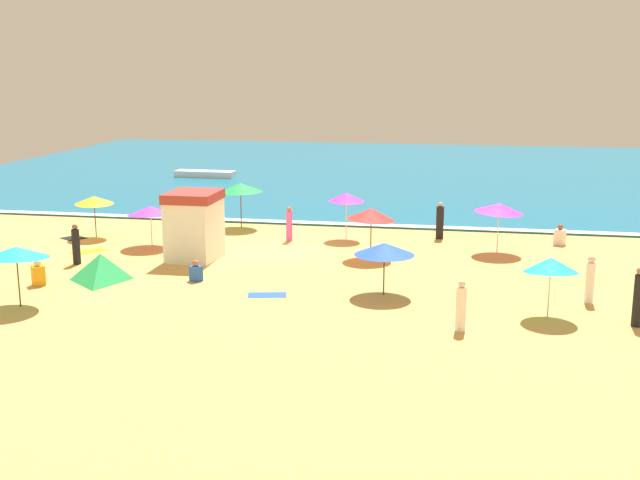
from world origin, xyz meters
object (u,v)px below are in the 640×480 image
at_px(lifeguard_cabana, 194,225).
at_px(beach_umbrella_6, 371,214).
at_px(beachgoer_3, 196,272).
at_px(beachgoer_7, 440,222).
at_px(beachgoer_5, 289,225).
at_px(beach_umbrella_4, 16,252).
at_px(small_boat_0, 205,174).
at_px(beach_umbrella_2, 551,265).
at_px(beach_umbrella_0, 499,208).
at_px(beachgoer_2, 560,236).
at_px(beach_umbrella_1, 384,249).
at_px(beachgoer_1, 38,274).
at_px(beachgoer_6, 638,298).
at_px(beach_umbrella_3, 241,188).
at_px(beachgoer_4, 76,245).
at_px(beach_tent, 101,266).
at_px(beachgoer_8, 590,280).
at_px(beach_umbrella_7, 151,211).
at_px(beach_umbrella_5, 346,197).
at_px(beachgoer_0, 461,307).
at_px(beach_umbrella_8, 94,200).

relative_size(lifeguard_cabana, beach_umbrella_6, 1.31).
relative_size(beachgoer_3, beachgoer_7, 0.47).
relative_size(beachgoer_5, beachgoer_7, 0.92).
distance_m(beach_umbrella_4, small_boat_0, 31.68).
bearing_deg(beach_umbrella_2, beach_umbrella_0, 98.37).
height_order(beachgoer_2, small_boat_0, beachgoer_2).
height_order(beach_umbrella_1, small_boat_0, beach_umbrella_1).
bearing_deg(beach_umbrella_4, beachgoer_1, 107.20).
bearing_deg(beach_umbrella_0, beachgoer_2, 37.25).
relative_size(beachgoer_7, small_boat_0, 0.40).
bearing_deg(lifeguard_cabana, beachgoer_6, -19.54).
bearing_deg(beach_umbrella_3, beachgoer_5, -40.70).
xyz_separation_m(beachgoer_2, beachgoer_5, (-12.32, -1.48, 0.37)).
xyz_separation_m(beach_umbrella_0, beachgoer_4, (-17.08, -5.23, -1.20)).
relative_size(beach_tent, beachgoer_8, 1.64).
bearing_deg(beachgoer_8, beachgoer_5, 147.84).
bearing_deg(beach_umbrella_1, beach_umbrella_7, 152.69).
bearing_deg(beachgoer_2, beach_umbrella_5, -176.70).
bearing_deg(beach_umbrella_2, beachgoer_2, 82.18).
height_order(beach_umbrella_5, beachgoer_0, beach_umbrella_5).
relative_size(beach_umbrella_2, beachgoer_0, 1.32).
xyz_separation_m(beachgoer_2, beachgoer_7, (-5.44, 0.32, 0.41)).
relative_size(beach_umbrella_5, beach_umbrella_6, 1.08).
relative_size(beach_umbrella_3, beach_umbrella_8, 1.05).
relative_size(beach_umbrella_8, beachgoer_6, 1.31).
distance_m(beach_umbrella_6, beachgoer_4, 12.26).
height_order(beach_umbrella_0, beach_umbrella_4, beach_umbrella_0).
height_order(beach_umbrella_3, beach_umbrella_5, beach_umbrella_3).
distance_m(beach_umbrella_0, beachgoer_5, 9.57).
xyz_separation_m(beach_umbrella_1, beachgoer_0, (2.74, -3.50, -0.91)).
distance_m(beach_umbrella_7, beachgoer_7, 13.39).
distance_m(beach_tent, beachgoer_1, 2.27).
xyz_separation_m(beach_umbrella_4, beachgoer_4, (-0.95, 5.81, -1.10)).
bearing_deg(small_boat_0, beachgoer_4, -82.96).
distance_m(beach_umbrella_6, beach_umbrella_8, 13.50).
bearing_deg(beachgoer_5, lifeguard_cabana, -126.41).
bearing_deg(beachgoer_3, beach_umbrella_0, 30.95).
distance_m(beachgoer_4, small_boat_0, 25.76).
distance_m(beachgoer_1, small_boat_0, 29.00).
height_order(beach_umbrella_1, beachgoer_0, beach_umbrella_1).
relative_size(beach_umbrella_1, beach_umbrella_8, 0.89).
xyz_separation_m(beach_umbrella_0, beach_tent, (-15.00, -7.27, -1.49)).
xyz_separation_m(beach_umbrella_6, beachgoer_8, (8.17, -5.09, -1.08)).
xyz_separation_m(beach_umbrella_2, beachgoer_7, (-3.91, 11.48, -0.94)).
relative_size(beachgoer_3, small_boat_0, 0.18).
distance_m(beach_umbrella_8, beachgoer_8, 22.63).
relative_size(beach_umbrella_5, small_boat_0, 0.54).
height_order(beach_umbrella_3, beach_umbrella_8, beach_umbrella_3).
xyz_separation_m(beachgoer_3, beachgoer_6, (15.34, -2.57, 0.57)).
relative_size(beach_umbrella_0, beach_umbrella_7, 0.89).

